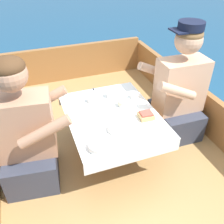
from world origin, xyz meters
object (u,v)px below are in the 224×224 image
coffee_cup_center (92,99)px  tin_can (122,103)px  sandwich (146,115)px  coffee_cup_port (111,94)px  person_port (26,136)px  coffee_cup_starboard (134,95)px  person_starboard (179,93)px

coffee_cup_center → tin_can: (0.21, -0.14, 0.00)m
coffee_cup_center → tin_can: bearing=-34.4°
sandwich → coffee_cup_port: size_ratio=1.08×
person_port → coffee_cup_starboard: 0.92m
tin_can → person_port: bearing=-171.7°
coffee_cup_starboard → coffee_cup_port: bearing=157.1°
coffee_cup_center → tin_can: tin_can is taller
person_port → coffee_cup_center: person_port is taller
tin_can → person_starboard: bearing=-0.0°
coffee_cup_center → coffee_cup_starboard: bearing=-10.1°
sandwich → coffee_cup_port: bearing=109.7°
person_starboard → tin_can: bearing=1.6°
coffee_cup_port → coffee_cup_center: size_ratio=1.08×
sandwich → coffee_cup_starboard: 0.31m
coffee_cup_starboard → tin_can: (-0.14, -0.08, 0.00)m
person_port → coffee_cup_port: (0.72, 0.27, 0.04)m
person_starboard → coffee_cup_starboard: bearing=-10.4°
coffee_cup_port → tin_can: (0.04, -0.16, -0.01)m
sandwich → tin_can: 0.24m
sandwich → coffee_cup_starboard: sandwich is taller
person_port → sandwich: size_ratio=8.64×
coffee_cup_starboard → coffee_cup_center: size_ratio=0.93×
person_port → coffee_cup_center: (0.54, 0.25, 0.03)m
coffee_cup_port → tin_can: coffee_cup_port is taller
person_starboard → coffee_cup_port: person_starboard is taller
coffee_cup_port → tin_can: bearing=-77.3°
person_starboard → coffee_cup_starboard: 0.39m
coffee_cup_port → tin_can: size_ratio=1.55×
sandwich → tin_can: (-0.10, 0.22, -0.00)m
coffee_cup_center → tin_can: 0.25m
person_starboard → sandwich: 0.48m
tin_can → coffee_cup_starboard: bearing=29.5°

